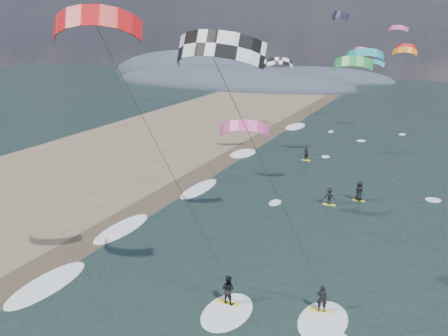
% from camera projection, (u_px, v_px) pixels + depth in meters
% --- Properties ---
extents(wet_sand_strip, '(3.00, 240.00, 0.00)m').
position_uv_depth(wet_sand_strip, '(69.00, 253.00, 34.86)').
color(wet_sand_strip, '#382D23').
rests_on(wet_sand_strip, ground).
extents(coastal_hills, '(80.00, 41.00, 15.00)m').
position_uv_depth(coastal_hills, '(224.00, 81.00, 133.25)').
color(coastal_hills, '#3D4756').
rests_on(coastal_hills, ground).
extents(kitesurfer_near_a, '(7.55, 8.21, 15.71)m').
position_uv_depth(kitesurfer_near_a, '(237.00, 115.00, 21.44)').
color(kitesurfer_near_a, yellow).
rests_on(kitesurfer_near_a, ground).
extents(kitesurfer_near_b, '(7.14, 8.89, 16.67)m').
position_uv_depth(kitesurfer_near_b, '(143.00, 125.00, 22.66)').
color(kitesurfer_near_b, yellow).
rests_on(kitesurfer_near_b, ground).
extents(far_kitesurfers, '(9.06, 13.88, 1.82)m').
position_uv_depth(far_kitesurfers, '(337.00, 185.00, 46.35)').
color(far_kitesurfers, yellow).
rests_on(far_kitesurfers, ground).
extents(bg_kite_field, '(14.45, 70.07, 9.38)m').
position_uv_depth(bg_kite_field, '(361.00, 51.00, 63.88)').
color(bg_kite_field, black).
rests_on(bg_kite_field, ground).
extents(shoreline_surf, '(2.40, 79.40, 0.11)m').
position_uv_depth(shoreline_surf, '(124.00, 230.00, 38.52)').
color(shoreline_surf, white).
rests_on(shoreline_surf, ground).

